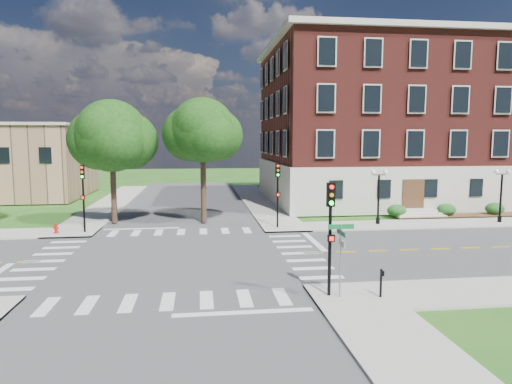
{
  "coord_description": "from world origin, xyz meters",
  "views": [
    {
      "loc": [
        1.38,
        -25.75,
        6.69
      ],
      "look_at": [
        5.11,
        4.24,
        3.2
      ],
      "focal_mm": 32.0,
      "sensor_mm": 36.0,
      "label": 1
    }
  ],
  "objects": [
    {
      "name": "main_building",
      "position": [
        24.0,
        21.99,
        8.34
      ],
      "size": [
        30.6,
        22.4,
        16.5
      ],
      "color": "#B9B5A3",
      "rests_on": "ground"
    },
    {
      "name": "road_ns",
      "position": [
        0.0,
        0.0,
        0.01
      ],
      "size": [
        12.0,
        90.0,
        0.01
      ],
      "primitive_type": "cube",
      "color": "#3D3D3F",
      "rests_on": "ground"
    },
    {
      "name": "sidewalk_nw",
      "position": [
        -15.38,
        15.38,
        0.06
      ],
      "size": [
        34.0,
        34.0,
        0.12
      ],
      "color": "#9E9B93",
      "rests_on": "ground"
    },
    {
      "name": "stop_bar_east",
      "position": [
        8.8,
        3.0,
        0.0
      ],
      "size": [
        0.4,
        5.5,
        0.0
      ],
      "primitive_type": "cube",
      "color": "silver",
      "rests_on": "ground"
    },
    {
      "name": "tree_c",
      "position": [
        -5.34,
        10.95,
        6.95
      ],
      "size": [
        5.62,
        5.62,
        9.66
      ],
      "color": "black",
      "rests_on": "ground"
    },
    {
      "name": "shrub_row",
      "position": [
        27.0,
        10.8,
        0.0
      ],
      "size": [
        18.0,
        2.0,
        1.3
      ],
      "primitive_type": null,
      "color": "#184A1A",
      "rests_on": "ground"
    },
    {
      "name": "traffic_signal_nw",
      "position": [
        -6.8,
        7.48,
        3.19
      ],
      "size": [
        0.37,
        0.43,
        4.8
      ],
      "color": "black",
      "rests_on": "ground"
    },
    {
      "name": "sidewalk_ne",
      "position": [
        15.38,
        15.38,
        0.06
      ],
      "size": [
        34.0,
        34.0,
        0.12
      ],
      "color": "#9E9B93",
      "rests_on": "ground"
    },
    {
      "name": "twin_lamp_west",
      "position": [
        15.2,
        7.99,
        2.52
      ],
      "size": [
        1.36,
        0.36,
        4.23
      ],
      "color": "black",
      "rests_on": "ground"
    },
    {
      "name": "twin_lamp_east",
      "position": [
        25.14,
        7.49,
        2.52
      ],
      "size": [
        1.36,
        0.36,
        4.23
      ],
      "color": "black",
      "rests_on": "ground"
    },
    {
      "name": "traffic_signal_se",
      "position": [
        6.76,
        -7.59,
        3.19
      ],
      "size": [
        0.34,
        0.37,
        4.8
      ],
      "color": "black",
      "rests_on": "ground"
    },
    {
      "name": "fire_hydrant",
      "position": [
        -8.71,
        7.31,
        0.46
      ],
      "size": [
        0.35,
        0.35,
        0.75
      ],
      "color": "#AC110D",
      "rests_on": "ground"
    },
    {
      "name": "street_sign_pole",
      "position": [
        7.15,
        -7.86,
        2.31
      ],
      "size": [
        1.1,
        1.1,
        3.1
      ],
      "color": "gray",
      "rests_on": "ground"
    },
    {
      "name": "tree_d",
      "position": [
        1.68,
        10.34,
        7.38
      ],
      "size": [
        5.09,
        5.09,
        9.84
      ],
      "color": "black",
      "rests_on": "ground"
    },
    {
      "name": "ground",
      "position": [
        0.0,
        0.0,
        0.0
      ],
      "size": [
        160.0,
        160.0,
        0.0
      ],
      "primitive_type": "plane",
      "color": "#1E5618",
      "rests_on": "ground"
    },
    {
      "name": "road_ew",
      "position": [
        0.0,
        0.0,
        0.01
      ],
      "size": [
        90.0,
        12.0,
        0.01
      ],
      "primitive_type": "cube",
      "color": "#3D3D3F",
      "rests_on": "ground"
    },
    {
      "name": "crosswalk_east",
      "position": [
        7.2,
        0.0,
        0.0
      ],
      "size": [
        2.2,
        10.2,
        0.02
      ],
      "primitive_type": null,
      "color": "silver",
      "rests_on": "ground"
    },
    {
      "name": "push_button_post",
      "position": [
        8.85,
        -8.08,
        0.8
      ],
      "size": [
        0.14,
        0.21,
        1.2
      ],
      "color": "black",
      "rests_on": "ground"
    },
    {
      "name": "traffic_signal_ne",
      "position": [
        7.14,
        7.47,
        3.19
      ],
      "size": [
        0.35,
        0.39,
        4.8
      ],
      "color": "black",
      "rests_on": "ground"
    }
  ]
}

